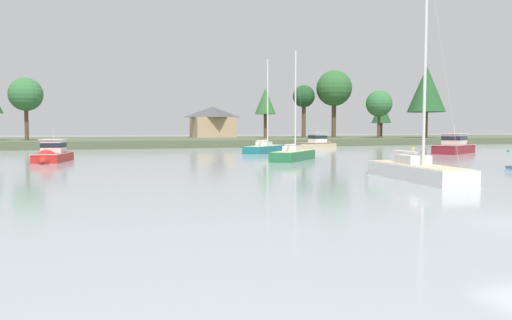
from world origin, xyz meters
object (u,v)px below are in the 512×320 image
(cruiser_sand, at_px, (319,145))
(sailboat_white, at_px, (416,175))
(cruiser_maroon, at_px, (456,149))
(mooring_buoy_yellow, at_px, (413,148))
(sailboat_teal, at_px, (265,151))
(cruiser_red, at_px, (51,157))
(sailboat_green, at_px, (293,158))
(mooring_buoy_green, at_px, (508,151))

(cruiser_sand, distance_m, sailboat_white, 48.77)
(cruiser_maroon, relative_size, mooring_buoy_yellow, 19.53)
(sailboat_teal, xyz_separation_m, sailboat_white, (-3.23, -34.38, 0.03))
(cruiser_red, height_order, sailboat_white, sailboat_white)
(sailboat_green, relative_size, mooring_buoy_green, 26.04)
(sailboat_teal, bearing_deg, sailboat_white, -95.37)
(cruiser_maroon, height_order, mooring_buoy_green, cruiser_maroon)
(cruiser_maroon, xyz_separation_m, sailboat_teal, (-22.38, 8.91, -0.29))
(sailboat_teal, xyz_separation_m, sailboat_green, (-2.82, -15.16, -0.02))
(cruiser_red, height_order, sailboat_green, sailboat_green)
(sailboat_white, bearing_deg, mooring_buoy_green, 37.01)
(cruiser_sand, relative_size, sailboat_white, 0.62)
(sailboat_green, distance_m, mooring_buoy_green, 35.88)
(cruiser_red, xyz_separation_m, mooring_buoy_green, (57.07, 2.11, -0.40))
(cruiser_sand, xyz_separation_m, mooring_buoy_yellow, (12.44, -7.25, -0.45))
(sailboat_teal, relative_size, cruiser_red, 1.64)
(cruiser_red, distance_m, mooring_buoy_green, 57.11)
(mooring_buoy_green, bearing_deg, sailboat_green, -167.87)
(cruiser_sand, xyz_separation_m, mooring_buoy_green, (18.86, -19.10, -0.46))
(cruiser_maroon, relative_size, cruiser_sand, 1.08)
(cruiser_sand, bearing_deg, cruiser_maroon, -66.21)
(sailboat_green, distance_m, cruiser_sand, 31.18)
(sailboat_teal, bearing_deg, mooring_buoy_yellow, 9.28)
(cruiser_sand, bearing_deg, mooring_buoy_green, -45.35)
(sailboat_teal, distance_m, cruiser_red, 26.66)
(cruiser_maroon, distance_m, sailboat_teal, 24.09)
(cruiser_red, bearing_deg, mooring_buoy_green, 2.12)
(mooring_buoy_green, bearing_deg, sailboat_white, -142.99)
(cruiser_red, relative_size, cruiser_sand, 0.91)
(cruiser_maroon, xyz_separation_m, cruiser_red, (-47.19, -0.82, -0.09))
(sailboat_teal, height_order, cruiser_sand, sailboat_teal)
(cruiser_red, bearing_deg, sailboat_white, -48.79)
(cruiser_red, xyz_separation_m, mooring_buoy_yellow, (50.64, 13.95, -0.39))
(sailboat_white, xyz_separation_m, mooring_buoy_green, (35.49, 26.75, -0.22))
(sailboat_green, bearing_deg, cruiser_sand, 58.67)
(cruiser_red, bearing_deg, sailboat_green, -13.86)
(mooring_buoy_green, bearing_deg, cruiser_sand, 134.65)
(mooring_buoy_green, bearing_deg, mooring_buoy_yellow, 118.49)
(cruiser_red, xyz_separation_m, sailboat_green, (22.00, -5.43, -0.22))
(mooring_buoy_yellow, bearing_deg, mooring_buoy_green, -61.51)
(sailboat_green, xyz_separation_m, mooring_buoy_green, (35.08, 7.54, -0.17))
(sailboat_green, distance_m, sailboat_white, 19.22)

